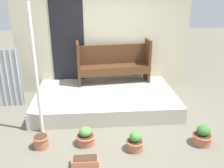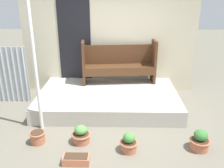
{
  "view_description": "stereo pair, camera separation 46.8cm",
  "coord_description": "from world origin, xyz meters",
  "px_view_note": "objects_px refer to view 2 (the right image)",
  "views": [
    {
      "loc": [
        -0.32,
        -4.24,
        2.59
      ],
      "look_at": [
        0.05,
        0.33,
        0.78
      ],
      "focal_mm": 40.0,
      "sensor_mm": 36.0,
      "label": 1
    },
    {
      "loc": [
        0.14,
        -4.26,
        2.59
      ],
      "look_at": [
        0.05,
        0.33,
        0.78
      ],
      "focal_mm": 40.0,
      "sensor_mm": 36.0,
      "label": 2
    }
  ],
  "objects_px": {
    "support_post": "(36,70)",
    "planter_box_rect": "(76,159)",
    "flower_pot_middle": "(81,135)",
    "flower_pot_far_right": "(200,141)",
    "flower_pot_right": "(129,143)",
    "flower_pot_left": "(38,137)",
    "bench": "(119,62)"
  },
  "relations": [
    {
      "from": "support_post",
      "to": "planter_box_rect",
      "type": "relative_size",
      "value": 5.72
    },
    {
      "from": "flower_pot_middle",
      "to": "flower_pot_far_right",
      "type": "height_order",
      "value": "flower_pot_far_right"
    },
    {
      "from": "flower_pot_middle",
      "to": "flower_pot_right",
      "type": "relative_size",
      "value": 0.99
    },
    {
      "from": "support_post",
      "to": "planter_box_rect",
      "type": "bearing_deg",
      "value": -51.07
    },
    {
      "from": "flower_pot_middle",
      "to": "flower_pot_far_right",
      "type": "distance_m",
      "value": 2.04
    },
    {
      "from": "support_post",
      "to": "flower_pot_middle",
      "type": "relative_size",
      "value": 7.03
    },
    {
      "from": "planter_box_rect",
      "to": "flower_pot_right",
      "type": "bearing_deg",
      "value": 21.74
    },
    {
      "from": "flower_pot_left",
      "to": "flower_pot_right",
      "type": "height_order",
      "value": "flower_pot_right"
    },
    {
      "from": "flower_pot_far_right",
      "to": "flower_pot_left",
      "type": "bearing_deg",
      "value": 177.34
    },
    {
      "from": "flower_pot_middle",
      "to": "flower_pot_left",
      "type": "bearing_deg",
      "value": -177.42
    },
    {
      "from": "support_post",
      "to": "flower_pot_far_right",
      "type": "relative_size",
      "value": 6.52
    },
    {
      "from": "bench",
      "to": "flower_pot_left",
      "type": "distance_m",
      "value": 2.71
    },
    {
      "from": "flower_pot_left",
      "to": "flower_pot_far_right",
      "type": "bearing_deg",
      "value": -2.66
    },
    {
      "from": "flower_pot_far_right",
      "to": "planter_box_rect",
      "type": "height_order",
      "value": "flower_pot_far_right"
    },
    {
      "from": "flower_pot_far_right",
      "to": "support_post",
      "type": "bearing_deg",
      "value": 167.74
    },
    {
      "from": "support_post",
      "to": "flower_pot_far_right",
      "type": "distance_m",
      "value": 3.1
    },
    {
      "from": "bench",
      "to": "flower_pot_left",
      "type": "xyz_separation_m",
      "value": [
        -1.43,
        -2.18,
        -0.74
      ]
    },
    {
      "from": "bench",
      "to": "planter_box_rect",
      "type": "distance_m",
      "value": 2.9
    },
    {
      "from": "bench",
      "to": "flower_pot_right",
      "type": "bearing_deg",
      "value": -91.6
    },
    {
      "from": "flower_pot_right",
      "to": "flower_pot_far_right",
      "type": "height_order",
      "value": "flower_pot_far_right"
    },
    {
      "from": "flower_pot_middle",
      "to": "planter_box_rect",
      "type": "bearing_deg",
      "value": -90.09
    },
    {
      "from": "flower_pot_middle",
      "to": "support_post",
      "type": "bearing_deg",
      "value": 151.11
    },
    {
      "from": "planter_box_rect",
      "to": "bench",
      "type": "bearing_deg",
      "value": 76.05
    },
    {
      "from": "planter_box_rect",
      "to": "flower_pot_left",
      "type": "bearing_deg",
      "value": 144.95
    },
    {
      "from": "flower_pot_left",
      "to": "flower_pot_right",
      "type": "bearing_deg",
      "value": -7.23
    },
    {
      "from": "flower_pot_middle",
      "to": "flower_pot_right",
      "type": "distance_m",
      "value": 0.86
    },
    {
      "from": "support_post",
      "to": "bench",
      "type": "relative_size",
      "value": 1.31
    },
    {
      "from": "support_post",
      "to": "flower_pot_left",
      "type": "distance_m",
      "value": 1.18
    },
    {
      "from": "flower_pot_middle",
      "to": "flower_pot_far_right",
      "type": "xyz_separation_m",
      "value": [
        2.03,
        -0.16,
        0.01
      ]
    },
    {
      "from": "flower_pot_left",
      "to": "bench",
      "type": "bearing_deg",
      "value": 56.62
    },
    {
      "from": "support_post",
      "to": "flower_pot_right",
      "type": "relative_size",
      "value": 6.95
    },
    {
      "from": "support_post",
      "to": "planter_box_rect",
      "type": "distance_m",
      "value": 1.73
    }
  ]
}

